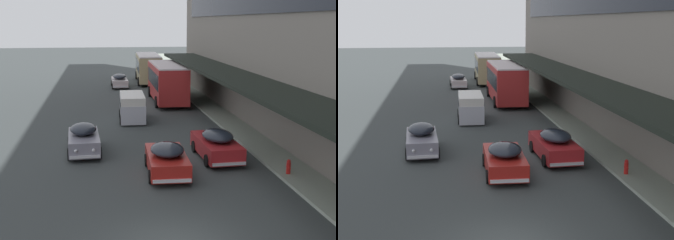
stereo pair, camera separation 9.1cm
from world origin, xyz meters
TOP-DOWN VIEW (x-y plane):
  - transit_bus_kerbside_front at (3.69, 41.75)m, footprint 3.08×9.50m
  - transit_bus_kerbside_rear at (3.90, 27.75)m, footprint 2.93×9.56m
  - sedan_trailing_mid at (0.09, 38.00)m, footprint 1.81×4.93m
  - sedan_second_near at (-3.13, 11.77)m, footprint 1.93×4.33m
  - sedan_lead_mid at (0.88, 7.41)m, footprint 2.04×4.42m
  - sedan_trailing_near at (3.87, 9.58)m, footprint 2.04×4.72m
  - vw_van at (0.17, 20.13)m, footprint 2.01×4.60m
  - fire_hydrant at (6.49, 6.18)m, footprint 0.20×0.40m

SIDE VIEW (x-z plane):
  - fire_hydrant at x=6.49m, z-range 0.14..0.84m
  - sedan_trailing_mid at x=0.09m, z-range -0.01..1.50m
  - sedan_lead_mid at x=0.88m, z-range -0.01..1.54m
  - sedan_trailing_near at x=3.87m, z-range -0.01..1.59m
  - sedan_second_near at x=-3.13m, z-range -0.02..1.62m
  - vw_van at x=0.17m, z-range 0.12..2.08m
  - transit_bus_kerbside_front at x=3.69m, z-range 0.24..3.57m
  - transit_bus_kerbside_rear at x=3.90m, z-range 0.25..3.68m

